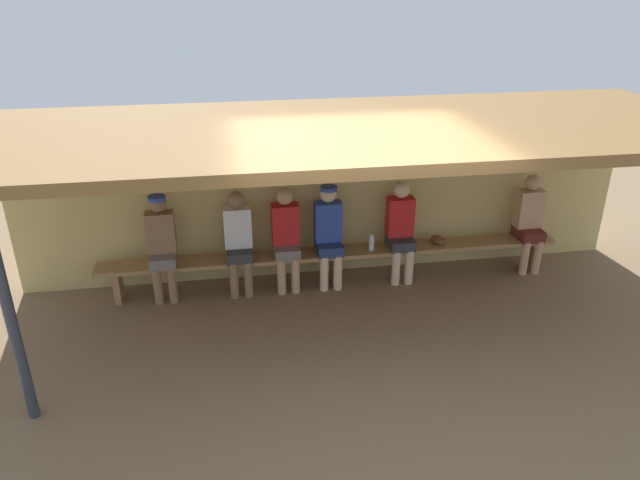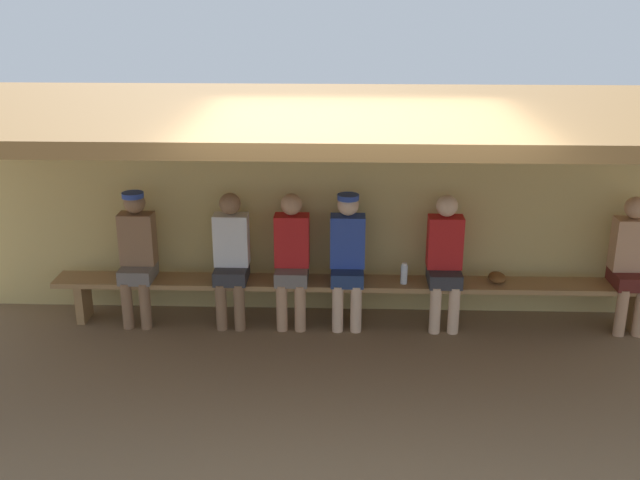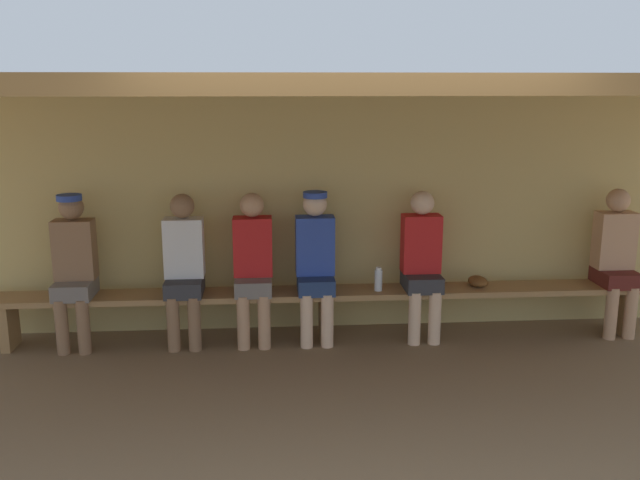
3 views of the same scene
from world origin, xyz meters
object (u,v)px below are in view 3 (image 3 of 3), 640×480
Objects in this scene: player_in_blue at (184,264)px; player_middle at (616,255)px; player_rightmost at (422,259)px; baseball_glove_worn at (478,281)px; bench at (324,298)px; player_in_white at (253,262)px; player_with_sunglasses at (74,264)px; player_shirtless_tan at (315,259)px; water_bottle_green at (378,280)px.

player_middle is at bearing 0.00° from player_in_blue.
player_rightmost reaches higher than baseball_glove_worn.
player_in_white is at bearing 179.72° from bench.
player_in_white is at bearing -88.61° from baseball_glove_worn.
baseball_glove_worn reaches higher than bench.
player_with_sunglasses reaches higher than player_middle.
player_rightmost is (0.88, 0.00, 0.34)m from bench.
player_with_sunglasses reaches higher than bench.
player_shirtless_tan is 0.95m from player_rightmost.
player_in_blue is at bearing 180.00° from player_middle.
player_middle is (1.79, 0.00, 0.00)m from player_rightmost.
player_shirtless_tan reaches higher than player_in_white.
water_bottle_green is (0.56, -0.05, -0.18)m from player_shirtless_tan.
water_bottle_green reaches higher than bench.
player_with_sunglasses is at bearing 179.99° from player_rightmost.
player_shirtless_tan is at bearing 0.05° from player_in_white.
player_with_sunglasses is at bearing 179.00° from water_bottle_green.
player_shirtless_tan is 6.27× the size of water_bottle_green.
player_in_blue is 1.00× the size of player_in_white.
player_with_sunglasses is at bearing 179.98° from player_in_white.
player_with_sunglasses reaches higher than water_bottle_green.
baseball_glove_worn is (1.48, 0.03, -0.24)m from player_shirtless_tan.
player_in_blue and player_rightmost have the same top height.
bench is 0.94m from player_rightmost.
bench is 4.49× the size of player_in_white.
player_in_white is at bearing 180.00° from player_middle.
bench is 4.49× the size of player_rightmost.
player_in_blue is 0.94m from player_with_sunglasses.
bench is at bearing -0.09° from player_with_sunglasses.
player_with_sunglasses reaches higher than player_in_white.
player_with_sunglasses is at bearing 179.99° from player_middle.
player_rightmost is at bearing 0.20° from bench.
player_shirtless_tan is 5.60× the size of baseball_glove_worn.
player_shirtless_tan is at bearing 179.97° from player_rightmost.
player_with_sunglasses is 3.57m from baseball_glove_worn.
player_middle is 6.22× the size of water_bottle_green.
baseball_glove_worn is at bearing 0.78° from player_in_white.
player_in_white is 2.04m from baseball_glove_worn.
baseball_glove_worn is (3.56, 0.03, -0.24)m from player_with_sunglasses.
player_middle is at bearing -0.01° from player_shirtless_tan.
player_in_blue is 6.22× the size of water_bottle_green.
player_rightmost is (0.95, -0.00, -0.02)m from player_shirtless_tan.
player_middle is (2.67, 0.00, 0.34)m from bench.
player_in_blue reaches higher than water_bottle_green.
player_in_blue is 3.89m from player_middle.
player_in_blue and player_middle have the same top height.
bench is at bearing -88.14° from baseball_glove_worn.
player_rightmost is 6.22× the size of water_bottle_green.
player_in_white is at bearing -0.02° from player_with_sunglasses.
player_shirtless_tan reaches higher than player_in_blue.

